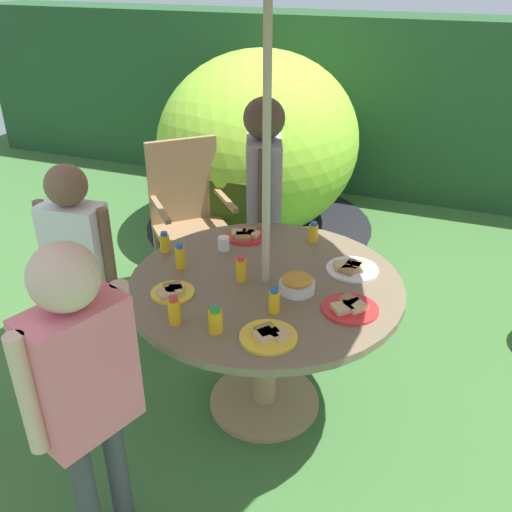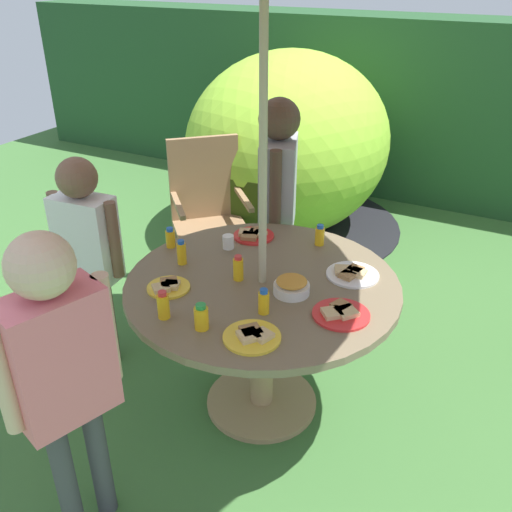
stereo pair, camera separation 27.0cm
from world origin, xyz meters
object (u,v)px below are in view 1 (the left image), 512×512
object	(u,v)px
plate_front_edge	(350,307)
juice_bottle_back_edge	(165,243)
cup_near	(224,243)
juice_bottle_mid_right	(180,257)
juice_bottle_spot_b	(274,301)
child_in_grey_shirt	(264,183)
child_in_white_shirt	(77,248)
wooden_chair	(189,212)
garden_table	(265,308)
plate_mid_left	(246,235)
juice_bottle_near_right	(241,269)
dome_tent	(259,143)
plate_center_front	(352,268)
snack_bowl	(297,284)
juice_bottle_far_right	(174,311)
plate_near_left	(172,292)
child_in_pink_shirt	(81,371)
juice_bottle_spot_a	(216,320)
juice_bottle_center_back	(313,232)
plate_far_left	(269,336)

from	to	relation	value
plate_front_edge	juice_bottle_back_edge	size ratio (longest dim) A/B	2.27
juice_bottle_back_edge	cup_near	bearing A→B (deg)	24.40
juice_bottle_mid_right	juice_bottle_spot_b	size ratio (longest dim) A/B	1.10
child_in_grey_shirt	child_in_white_shirt	xyz separation A→B (m)	(-0.68, -0.91, -0.12)
wooden_chair	garden_table	bearing A→B (deg)	-90.00
plate_mid_left	juice_bottle_near_right	xyz separation A→B (m)	(0.15, -0.43, 0.05)
wooden_chair	cup_near	xyz separation A→B (m)	(0.59, -0.74, 0.22)
juice_bottle_near_right	dome_tent	bearing A→B (deg)	108.68
wooden_chair	plate_center_front	world-z (taller)	wooden_chair
snack_bowl	juice_bottle_near_right	xyz separation A→B (m)	(-0.27, -0.00, 0.02)
juice_bottle_far_right	cup_near	world-z (taller)	juice_bottle_far_right
plate_near_left	juice_bottle_back_edge	bearing A→B (deg)	123.44
plate_front_edge	plate_near_left	size ratio (longest dim) A/B	1.24
child_in_white_shirt	plate_center_front	world-z (taller)	child_in_white_shirt
child_in_pink_shirt	juice_bottle_spot_b	bearing A→B (deg)	-13.13
juice_bottle_mid_right	wooden_chair	bearing A→B (deg)	115.53
child_in_pink_shirt	juice_bottle_mid_right	distance (m)	0.92
plate_front_edge	juice_bottle_mid_right	size ratio (longest dim) A/B	1.93
juice_bottle_mid_right	juice_bottle_spot_a	world-z (taller)	juice_bottle_mid_right
child_in_grey_shirt	juice_bottle_spot_b	world-z (taller)	child_in_grey_shirt
child_in_white_shirt	juice_bottle_spot_a	bearing A→B (deg)	-25.84
snack_bowl	juice_bottle_near_right	world-z (taller)	juice_bottle_near_right
child_in_grey_shirt	juice_bottle_center_back	bearing A→B (deg)	28.52
plate_near_left	snack_bowl	bearing A→B (deg)	23.84
juice_bottle_spot_a	juice_bottle_spot_b	xyz separation A→B (m)	(0.17, 0.22, 0.00)
wooden_chair	child_in_grey_shirt	size ratio (longest dim) A/B	0.74
garden_table	plate_near_left	xyz separation A→B (m)	(-0.35, -0.26, 0.17)
plate_center_front	plate_far_left	size ratio (longest dim) A/B	1.07
child_in_pink_shirt	juice_bottle_mid_right	bearing A→B (deg)	25.52
plate_center_front	wooden_chair	bearing A→B (deg)	150.34
snack_bowl	plate_center_front	world-z (taller)	snack_bowl
plate_far_left	juice_bottle_far_right	size ratio (longest dim) A/B	1.85
juice_bottle_center_back	juice_bottle_mid_right	bearing A→B (deg)	-135.94
plate_mid_left	plate_far_left	xyz separation A→B (m)	(0.42, -0.81, -0.00)
dome_tent	plate_far_left	bearing A→B (deg)	-72.89
child_in_white_shirt	juice_bottle_mid_right	bearing A→B (deg)	0.61
plate_front_edge	juice_bottle_center_back	size ratio (longest dim) A/B	2.17
garden_table	plate_mid_left	size ratio (longest dim) A/B	5.86
juice_bottle_back_edge	juice_bottle_spot_a	bearing A→B (deg)	-45.33
dome_tent	cup_near	xyz separation A→B (m)	(0.52, -1.89, 0.06)
plate_mid_left	juice_bottle_mid_right	size ratio (longest dim) A/B	1.73
juice_bottle_mid_right	juice_bottle_spot_a	distance (m)	0.57
child_in_white_shirt	juice_bottle_spot_b	distance (m)	1.13
child_in_white_shirt	juice_bottle_back_edge	world-z (taller)	child_in_white_shirt
plate_near_left	plate_far_left	distance (m)	0.54
wooden_chair	plate_center_front	size ratio (longest dim) A/B	4.16
plate_far_left	juice_bottle_spot_a	distance (m)	0.22
juice_bottle_near_right	juice_bottle_back_edge	bearing A→B (deg)	164.78
plate_center_front	child_in_white_shirt	bearing A→B (deg)	-166.43
child_in_pink_shirt	plate_center_front	xyz separation A→B (m)	(0.67, 1.19, -0.09)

